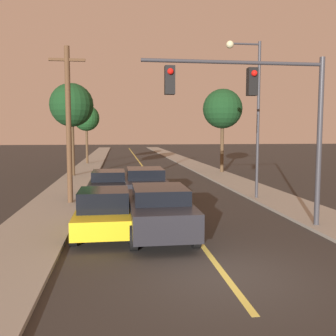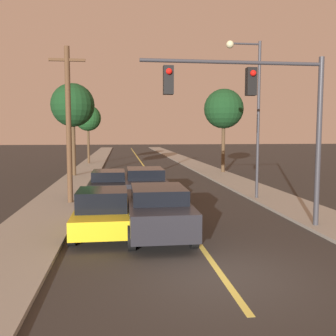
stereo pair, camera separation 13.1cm
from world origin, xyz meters
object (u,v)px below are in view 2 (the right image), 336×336
car_near_lane_front (158,209)px  streetlamp_right (251,100)px  car_outer_lane_second (109,184)px  utility_pole_left (69,122)px  tree_left_near (73,105)px  tree_right_near (224,109)px  traffic_signal_mast (261,103)px  tree_left_far (88,118)px  car_outer_lane_front (103,212)px  car_near_lane_second (145,183)px

car_near_lane_front → streetlamp_right: 8.72m
car_near_lane_front → car_outer_lane_second: bearing=104.3°
car_outer_lane_second → utility_pole_left: bearing=-143.6°
tree_left_near → tree_right_near: tree_left_near is taller
traffic_signal_mast → utility_pole_left: utility_pole_left is taller
car_outer_lane_second → tree_left_far: size_ratio=0.74×
car_outer_lane_front → traffic_signal_mast: (5.22, -0.15, 3.55)m
car_near_lane_front → car_near_lane_second: 6.40m
tree_left_far → tree_right_near: size_ratio=0.90×
tree_left_near → tree_left_far: 11.31m
car_near_lane_front → car_outer_lane_front: car_near_lane_front is taller
car_outer_lane_second → streetlamp_right: (6.88, -1.16, 4.16)m
car_near_lane_front → utility_pole_left: size_ratio=0.68×
car_outer_lane_front → traffic_signal_mast: 6.31m
car_near_lane_second → car_near_lane_front: bearing=-90.0°
car_outer_lane_front → traffic_signal_mast: traffic_signal_mast is taller
utility_pole_left → tree_right_near: 16.31m
car_outer_lane_front → tree_left_far: 28.25m
streetlamp_right → tree_right_near: 12.32m
streetlamp_right → utility_pole_left: streetlamp_right is taller
car_near_lane_second → tree_right_near: bearing=58.1°
tree_left_far → tree_left_near: bearing=-90.8°
car_outer_lane_front → streetlamp_right: size_ratio=0.51×
tree_left_far → car_near_lane_second: bearing=-78.3°
streetlamp_right → tree_left_near: size_ratio=1.10×
streetlamp_right → traffic_signal_mast: bearing=-106.6°
car_near_lane_front → tree_right_near: (7.16, 17.93, 4.38)m
car_outer_lane_second → tree_right_near: size_ratio=0.66×
car_near_lane_second → car_outer_lane_second: 1.85m
tree_left_near → tree_left_far: (0.15, 11.30, -0.51)m
car_near_lane_front → traffic_signal_mast: traffic_signal_mast is taller
car_outer_lane_front → tree_left_far: bearing=95.6°
tree_right_near → tree_left_near: bearing=-174.9°
car_outer_lane_front → tree_left_near: 17.39m
traffic_signal_mast → utility_pole_left: bearing=141.8°
car_near_lane_second → car_outer_lane_front: (-1.77, -6.05, -0.09)m
car_outer_lane_front → utility_pole_left: 6.36m
car_near_lane_second → tree_right_near: tree_right_near is taller
traffic_signal_mast → tree_left_near: tree_left_near is taller
traffic_signal_mast → tree_left_near: (-8.10, 16.67, 1.05)m
car_near_lane_front → streetlamp_right: size_ratio=0.63×
streetlamp_right → tree_left_near: 14.79m
car_near_lane_second → streetlamp_right: (5.12, -0.62, 4.08)m
utility_pole_left → car_near_lane_front: bearing=-58.3°
utility_pole_left → tree_left_far: bearing=92.6°
car_near_lane_second → traffic_signal_mast: 7.89m
streetlamp_right → utility_pole_left: bearing=-179.2°
car_near_lane_second → car_outer_lane_second: size_ratio=1.11×
car_near_lane_front → tree_right_near: size_ratio=0.71×
car_near_lane_front → utility_pole_left: 7.27m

